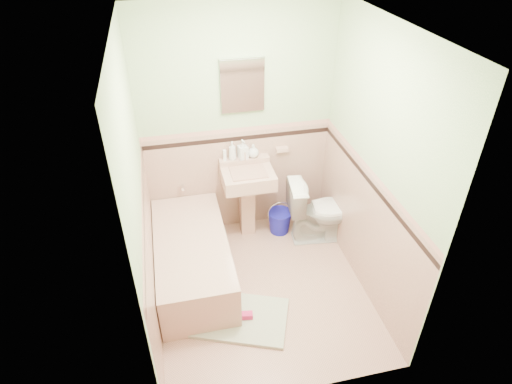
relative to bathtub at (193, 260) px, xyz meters
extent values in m
plane|color=tan|center=(0.63, -0.33, -0.23)|extent=(2.20, 2.20, 0.00)
plane|color=white|center=(0.63, -0.33, 2.27)|extent=(2.20, 2.20, 0.00)
plane|color=beige|center=(0.63, 0.77, 1.02)|extent=(2.50, 0.00, 2.50)
plane|color=beige|center=(0.63, -1.43, 1.02)|extent=(2.50, 0.00, 2.50)
plane|color=beige|center=(-0.37, -0.33, 1.02)|extent=(0.00, 2.50, 2.50)
plane|color=beige|center=(1.63, -0.33, 1.02)|extent=(0.00, 2.50, 2.50)
plane|color=tan|center=(0.63, 0.76, 0.38)|extent=(2.00, 0.00, 2.00)
plane|color=tan|center=(0.63, -1.42, 0.38)|extent=(2.00, 0.00, 2.00)
plane|color=tan|center=(-0.36, -0.33, 0.38)|extent=(0.00, 2.20, 2.20)
plane|color=tan|center=(1.62, -0.33, 0.38)|extent=(0.00, 2.20, 2.20)
plane|color=black|center=(0.63, 0.75, 0.90)|extent=(2.00, 0.00, 2.00)
plane|color=black|center=(0.63, -1.41, 0.90)|extent=(2.00, 0.00, 2.00)
plane|color=black|center=(-0.35, -0.33, 0.89)|extent=(0.00, 2.20, 2.20)
plane|color=black|center=(1.61, -0.33, 0.89)|extent=(0.00, 2.20, 2.20)
plane|color=tan|center=(0.63, 0.75, 0.99)|extent=(2.00, 0.00, 2.00)
plane|color=tan|center=(0.63, -1.41, 0.99)|extent=(2.00, 0.00, 2.00)
plane|color=tan|center=(-0.35, -0.33, 1.00)|extent=(0.00, 2.20, 2.20)
plane|color=tan|center=(1.61, -0.33, 1.00)|extent=(0.00, 2.20, 2.20)
cube|color=tan|center=(0.00, 0.00, 0.00)|extent=(0.70, 1.50, 0.45)
cylinder|color=silver|center=(0.00, 0.72, 0.41)|extent=(0.04, 0.12, 0.04)
cylinder|color=silver|center=(0.68, 0.67, 0.72)|extent=(0.02, 0.02, 0.10)
cube|color=white|center=(0.68, 0.74, 1.47)|extent=(0.43, 0.04, 0.54)
cube|color=tan|center=(1.10, 0.73, 0.72)|extent=(0.13, 0.08, 0.04)
imported|color=#B2B2B2|center=(0.55, 0.71, 0.78)|extent=(0.10, 0.10, 0.21)
imported|color=#B2B2B2|center=(0.67, 0.71, 0.79)|extent=(0.11, 0.12, 0.21)
imported|color=#B2B2B2|center=(0.78, 0.71, 0.76)|extent=(0.15, 0.15, 0.15)
cylinder|color=white|center=(0.47, 0.71, 0.74)|extent=(0.05, 0.05, 0.12)
imported|color=white|center=(1.45, 0.31, 0.15)|extent=(0.77, 0.49, 0.74)
cube|color=#A1AC8F|center=(0.36, -0.64, -0.21)|extent=(0.98, 0.82, 0.03)
cube|color=#BF1E59|center=(0.40, -0.66, -0.16)|extent=(0.14, 0.08, 0.05)
camera|label=1|loc=(-0.09, -3.25, 3.00)|focal=30.53mm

